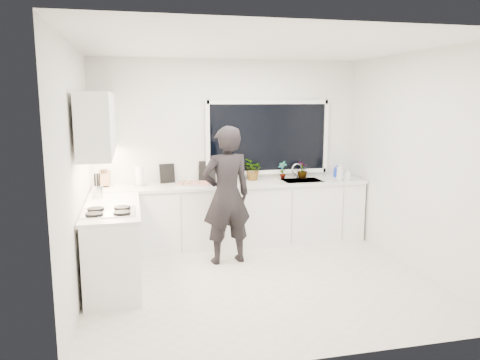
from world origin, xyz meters
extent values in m
cube|color=beige|center=(0.00, 0.00, -0.01)|extent=(4.00, 3.50, 0.02)
cube|color=white|center=(0.00, 1.76, 1.35)|extent=(4.00, 0.02, 2.70)
cube|color=white|center=(-2.01, 0.00, 1.35)|extent=(0.02, 3.50, 2.70)
cube|color=white|center=(2.01, 0.00, 1.35)|extent=(0.02, 3.50, 2.70)
cube|color=white|center=(0.00, 0.00, 2.71)|extent=(4.00, 3.50, 0.02)
cube|color=black|center=(0.60, 1.73, 1.55)|extent=(1.80, 0.02, 1.00)
cube|color=white|center=(0.00, 1.45, 0.44)|extent=(3.92, 0.58, 0.88)
cube|color=white|center=(-1.67, 0.35, 0.44)|extent=(0.58, 1.60, 0.88)
cube|color=silver|center=(0.00, 1.44, 0.90)|extent=(3.94, 0.62, 0.04)
cube|color=silver|center=(-1.67, 0.35, 0.90)|extent=(0.62, 1.60, 0.04)
cube|color=white|center=(-1.79, 0.70, 1.85)|extent=(0.34, 2.10, 0.70)
cube|color=silver|center=(1.05, 1.45, 0.87)|extent=(0.58, 0.42, 0.14)
cylinder|color=silver|center=(1.05, 1.65, 1.03)|extent=(0.03, 0.03, 0.22)
cube|color=black|center=(-1.69, 0.00, 0.94)|extent=(0.56, 0.48, 0.03)
imported|color=black|center=(-0.25, 0.72, 0.90)|extent=(0.71, 0.51, 1.79)
cube|color=silver|center=(-0.58, 1.42, 0.94)|extent=(0.59, 0.50, 0.03)
cube|color=red|center=(-0.58, 1.42, 0.95)|extent=(0.53, 0.45, 0.01)
cylinder|color=blue|center=(1.71, 1.61, 0.98)|extent=(0.18, 0.18, 0.13)
cylinder|color=white|center=(-1.33, 1.55, 1.05)|extent=(0.13, 0.13, 0.26)
cube|color=#9A6447|center=(-1.80, 1.59, 1.03)|extent=(0.15, 0.13, 0.22)
cylinder|color=#AEAEB3|center=(-1.85, 0.80, 1.00)|extent=(0.16, 0.16, 0.16)
cube|color=black|center=(-0.93, 1.69, 1.06)|extent=(0.22, 0.07, 0.28)
cube|color=black|center=(-0.34, 1.69, 1.07)|extent=(0.25, 0.07, 0.30)
imported|color=#26662D|center=(0.04, 1.61, 1.06)|extent=(0.19, 0.18, 0.28)
imported|color=#26662D|center=(0.34, 1.61, 1.08)|extent=(0.30, 0.33, 0.33)
imported|color=#26662D|center=(0.80, 1.61, 1.06)|extent=(0.16, 0.17, 0.27)
imported|color=#26662D|center=(1.12, 1.61, 1.05)|extent=(0.19, 0.19, 0.26)
imported|color=#D8BF66|center=(1.60, 1.30, 1.06)|extent=(0.12, 0.12, 0.29)
imported|color=#D8BF66|center=(1.72, 1.30, 1.02)|extent=(0.13, 0.13, 0.20)
camera|label=1|loc=(-1.42, -5.07, 2.13)|focal=35.00mm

